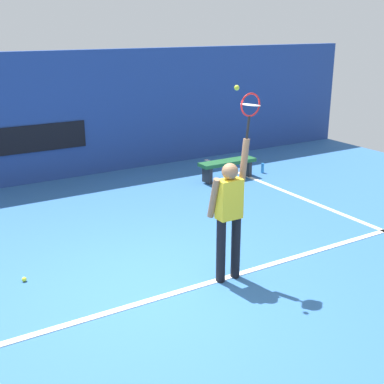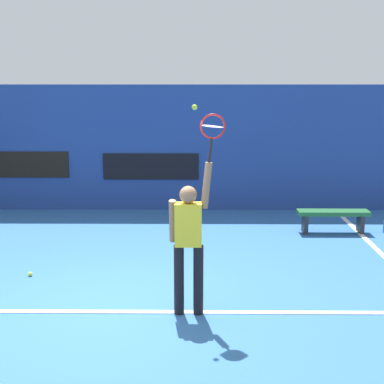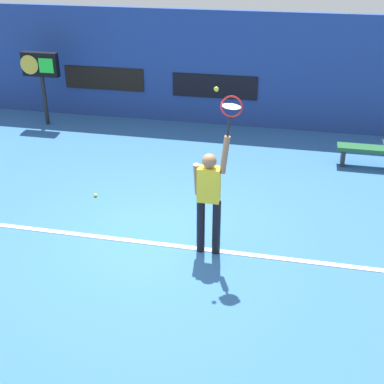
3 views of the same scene
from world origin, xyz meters
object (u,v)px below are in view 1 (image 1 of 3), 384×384
object	(u,v)px
tennis_ball	(237,88)
water_bottle	(263,168)
spare_ball	(24,279)
court_bench	(227,165)
tennis_racket	(250,108)
tennis_player	(229,212)

from	to	relation	value
tennis_ball	water_bottle	bearing A→B (deg)	46.88
spare_ball	court_bench	bearing A→B (deg)	26.35
tennis_ball	tennis_racket	bearing A→B (deg)	-1.76
tennis_player	tennis_ball	size ratio (longest dim) A/B	29.29
tennis_player	spare_ball	bearing A→B (deg)	150.49
tennis_player	spare_ball	distance (m)	3.01
court_bench	spare_ball	distance (m)	5.89
tennis_ball	spare_ball	distance (m)	3.92
spare_ball	tennis_racket	bearing A→B (deg)	-26.90
water_bottle	tennis_player	bearing A→B (deg)	-133.67
tennis_player	tennis_ball	xyz separation A→B (m)	(0.08, 0.00, 1.65)
tennis_player	water_bottle	xyz separation A→B (m)	(3.83, 4.01, -0.89)
court_bench	tennis_racket	bearing A→B (deg)	-121.88
tennis_player	water_bottle	size ratio (longest dim) A/B	8.30
court_bench	spare_ball	xyz separation A→B (m)	(-5.27, -2.61, -0.30)
tennis_ball	water_bottle	xyz separation A→B (m)	(3.76, 4.01, -2.54)
court_bench	water_bottle	bearing A→B (deg)	-0.00
court_bench	water_bottle	xyz separation A→B (m)	(1.04, -0.00, -0.22)
tennis_racket	court_bench	world-z (taller)	tennis_racket
tennis_racket	water_bottle	xyz separation A→B (m)	(3.54, 4.02, -2.28)
tennis_ball	court_bench	xyz separation A→B (m)	(2.72, 4.01, -2.32)
court_bench	water_bottle	distance (m)	1.06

